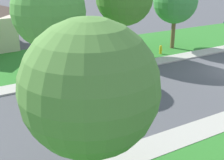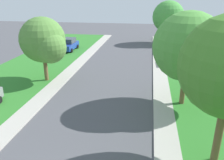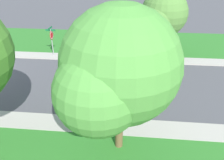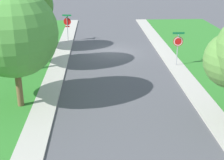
# 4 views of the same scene
# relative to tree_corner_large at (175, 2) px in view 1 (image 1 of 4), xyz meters

# --- Properties ---
(sidewalk_east) EXTENTS (1.40, 56.00, 0.10)m
(sidewalk_east) POSITION_rel_tree_corner_large_xyz_m (-2.75, 12.73, -4.06)
(sidewalk_east) COLOR #ADA89E
(sidewalk_east) RESTS_ON ground
(lawn_east) EXTENTS (8.00, 56.00, 0.08)m
(lawn_east) POSITION_rel_tree_corner_large_xyz_m (1.95, 12.73, -4.07)
(lawn_east) COLOR #2D7528
(lawn_east) RESTS_ON ground
(sidewalk_west) EXTENTS (1.40, 56.00, 0.10)m
(sidewalk_west) POSITION_rel_tree_corner_large_xyz_m (-12.15, 12.73, -4.06)
(sidewalk_west) COLOR #ADA89E
(sidewalk_west) RESTS_ON ground
(tree_corner_large) EXTENTS (4.13, 3.85, 6.17)m
(tree_corner_large) POSITION_rel_tree_corner_large_xyz_m (0.00, 0.00, 0.00)
(tree_corner_large) COLOR brown
(tree_corner_large) RESTS_ON ground
(tree_sidewalk_far) EXTENTS (5.23, 4.86, 6.79)m
(tree_sidewalk_far) POSITION_rel_tree_corner_large_xyz_m (-1.09, 11.75, 0.09)
(tree_sidewalk_far) COLOR brown
(tree_sidewalk_far) RESTS_ON ground
(tree_sidewalk_near) EXTENTS (4.37, 4.06, 5.94)m
(tree_sidewalk_near) POSITION_rel_tree_corner_large_xyz_m (-13.19, 14.80, -0.34)
(tree_sidewalk_near) COLOR brown
(tree_sidewalk_near) RESTS_ON ground
(fire_hydrant) EXTENTS (0.38, 0.22, 0.83)m
(fire_hydrant) POSITION_rel_tree_corner_large_xyz_m (-1.24, 2.31, -3.67)
(fire_hydrant) COLOR gold
(fire_hydrant) RESTS_ON ground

